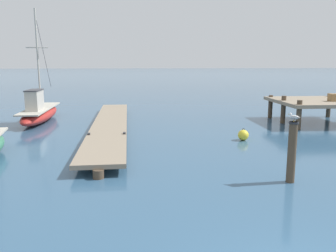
{
  "coord_description": "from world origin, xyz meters",
  "views": [
    {
      "loc": [
        -3.0,
        -4.43,
        3.7
      ],
      "look_at": [
        -1.64,
        8.07,
        1.4
      ],
      "focal_mm": 37.57,
      "sensor_mm": 36.0,
      "label": 1
    }
  ],
  "objects_px": {
    "mooring_piling": "(292,151)",
    "mooring_buoy": "(243,135)",
    "fishing_boat_1": "(39,112)",
    "perched_seagull": "(294,117)"
  },
  "relations": [
    {
      "from": "mooring_piling",
      "to": "perched_seagull",
      "type": "bearing_deg",
      "value": -46.73
    },
    {
      "from": "fishing_boat_1",
      "to": "mooring_piling",
      "type": "bearing_deg",
      "value": -49.78
    },
    {
      "from": "perched_seagull",
      "to": "mooring_buoy",
      "type": "xyz_separation_m",
      "value": [
        0.42,
        5.93,
        -1.8
      ]
    },
    {
      "from": "fishing_boat_1",
      "to": "perched_seagull",
      "type": "bearing_deg",
      "value": -49.78
    },
    {
      "from": "mooring_piling",
      "to": "mooring_buoy",
      "type": "relative_size",
      "value": 3.26
    },
    {
      "from": "mooring_piling",
      "to": "fishing_boat_1",
      "type": "bearing_deg",
      "value": 130.22
    },
    {
      "from": "fishing_boat_1",
      "to": "perched_seagull",
      "type": "relative_size",
      "value": 22.76
    },
    {
      "from": "mooring_buoy",
      "to": "fishing_boat_1",
      "type": "bearing_deg",
      "value": 149.1
    },
    {
      "from": "fishing_boat_1",
      "to": "mooring_buoy",
      "type": "relative_size",
      "value": 11.93
    },
    {
      "from": "mooring_piling",
      "to": "mooring_buoy",
      "type": "xyz_separation_m",
      "value": [
        0.43,
        5.92,
        -0.74
      ]
    }
  ]
}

